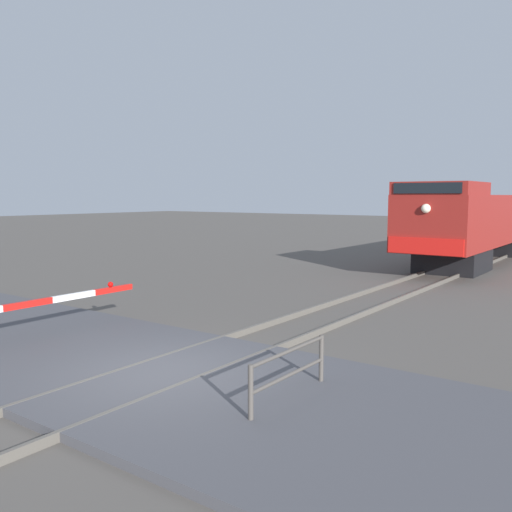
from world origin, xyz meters
The scene contains 6 objects.
ground_plane centered at (0.00, 0.00, 0.00)m, with size 160.00×160.00×0.00m, color #514C47.
rail_track_left centered at (-0.72, 0.00, 0.07)m, with size 0.08×80.00×0.15m, color #59544C.
rail_track_right centered at (0.72, 0.00, 0.07)m, with size 0.08×80.00×0.15m, color #59544C.
road_surface centered at (0.00, 0.00, 0.07)m, with size 36.00×5.26×0.14m, color #47474C.
locomotive centered at (0.00, 21.85, 2.05)m, with size 3.08×16.53×3.87m.
guard_railing centered at (2.59, 0.25, 0.61)m, with size 0.08×2.11×0.95m.
Camera 1 is at (7.07, -6.80, 3.32)m, focal length 38.47 mm.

